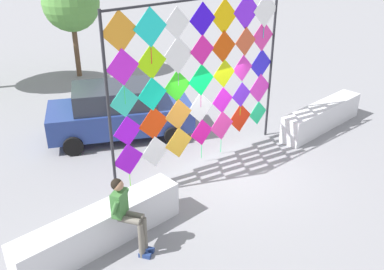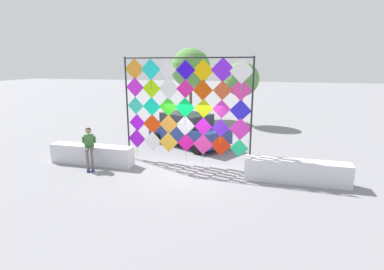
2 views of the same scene
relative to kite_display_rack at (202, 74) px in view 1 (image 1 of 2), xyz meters
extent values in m
plane|color=gray|center=(0.27, -0.79, -2.51)|extent=(120.00, 120.00, 0.00)
cube|color=silver|center=(-3.80, -1.04, -2.11)|extent=(3.58, 0.62, 0.80)
cube|color=silver|center=(4.34, -1.04, -2.11)|extent=(3.58, 0.62, 0.80)
cylinder|color=#232328|center=(-2.67, 0.14, -0.32)|extent=(0.07, 0.07, 4.38)
cylinder|color=#232328|center=(2.65, -0.14, -0.32)|extent=(0.07, 0.07, 4.38)
cube|color=#9712D8|center=(-2.27, 0.12, -1.61)|extent=(0.83, 0.06, 0.83)
cylinder|color=#5AE516|center=(-2.27, 0.13, -2.21)|extent=(0.02, 0.02, 0.38)
cube|color=white|center=(-1.51, 0.07, -1.66)|extent=(0.84, 0.06, 0.84)
cube|color=yellow|center=(-0.78, 0.02, -1.65)|extent=(0.87, 0.06, 0.87)
cube|color=#EC139B|center=(0.01, 0.00, -1.62)|extent=(0.76, 0.05, 0.76)
cylinder|color=#16E564|center=(0.01, 0.01, -2.19)|extent=(0.02, 0.02, 0.40)
cube|color=#F937A5|center=(0.74, -0.05, -1.63)|extent=(0.86, 0.06, 0.86)
cylinder|color=#16E570|center=(0.74, -0.04, -2.27)|extent=(0.02, 0.02, 0.41)
cube|color=red|center=(1.47, -0.07, -1.61)|extent=(0.88, 0.06, 0.88)
cube|color=#22D984|center=(2.22, -0.12, -1.66)|extent=(0.74, 0.05, 0.74)
cube|color=#A211F1|center=(-2.22, 0.13, -0.90)|extent=(0.76, 0.05, 0.76)
cube|color=red|center=(-1.50, 0.09, -0.91)|extent=(0.86, 0.06, 0.86)
cylinder|color=#16BBE5|center=(-1.50, 0.10, -1.49)|extent=(0.02, 0.02, 0.29)
cube|color=orange|center=(-0.76, 0.04, -0.88)|extent=(0.84, 0.06, 0.84)
cylinder|color=blue|center=(-0.76, 0.05, -1.48)|extent=(0.02, 0.02, 0.36)
cube|color=white|center=(-0.03, 0.01, -0.89)|extent=(0.85, 0.06, 0.85)
cylinder|color=#E516E3|center=(-0.03, 0.02, -1.47)|extent=(0.02, 0.02, 0.32)
cube|color=#E21BDC|center=(0.74, -0.04, -0.88)|extent=(0.75, 0.05, 0.75)
cylinder|color=#16E51C|center=(0.74, -0.03, -1.39)|extent=(0.02, 0.02, 0.26)
cube|color=#6924EC|center=(1.45, -0.09, -0.89)|extent=(0.73, 0.05, 0.74)
cylinder|color=#9DE516|center=(1.45, -0.08, -1.38)|extent=(0.02, 0.02, 0.25)
cube|color=#DE2FBC|center=(2.23, -0.11, -0.89)|extent=(0.89, 0.06, 0.89)
cylinder|color=#16E53F|center=(2.23, -0.10, -1.49)|extent=(0.02, 0.02, 0.31)
cube|color=#2ECDB2|center=(-2.26, 0.12, -0.16)|extent=(0.75, 0.05, 0.75)
cube|color=#0CE6B3|center=(-1.51, 0.08, -0.16)|extent=(0.82, 0.06, 0.82)
cylinder|color=#E51647|center=(-1.51, 0.09, -0.79)|extent=(0.02, 0.02, 0.44)
cube|color=#33EC1E|center=(-0.77, 0.06, -0.14)|extent=(0.81, 0.05, 0.81)
cylinder|color=#CF16E5|center=(-0.77, 0.07, -0.69)|extent=(0.02, 0.02, 0.28)
cube|color=#06EC5F|center=(-0.03, -0.01, -0.14)|extent=(0.83, 0.06, 0.83)
cylinder|color=#E51695|center=(-0.03, 0.00, -0.72)|extent=(0.02, 0.02, 0.32)
cube|color=#C1D20A|center=(0.76, -0.05, -0.14)|extent=(0.77, 0.05, 0.77)
cylinder|color=#2816E5|center=(0.76, -0.04, -0.69)|extent=(0.02, 0.02, 0.34)
cube|color=#DB2FB7|center=(1.48, -0.07, -0.14)|extent=(0.74, 0.05, 0.74)
cylinder|color=#16E542|center=(1.48, -0.06, -0.69)|extent=(0.02, 0.02, 0.36)
cube|color=#291EE1|center=(2.22, -0.10, -0.17)|extent=(0.86, 0.06, 0.86)
cube|color=#C81FDC|center=(-2.25, 0.11, 0.63)|extent=(0.82, 0.06, 0.82)
cylinder|color=#2CE516|center=(-2.25, 0.12, 0.00)|extent=(0.02, 0.02, 0.43)
cube|color=#A0F10B|center=(-1.50, 0.08, 0.59)|extent=(0.82, 0.06, 0.82)
cube|color=white|center=(-0.74, 0.05, 0.61)|extent=(0.90, 0.06, 0.90)
cylinder|color=#AC16E5|center=(-0.74, 0.06, 0.02)|extent=(0.02, 0.02, 0.29)
cube|color=#E01B96|center=(-0.01, -0.01, 0.61)|extent=(0.76, 0.05, 0.77)
cylinder|color=#16E564|center=(-0.01, 0.00, 0.06)|extent=(0.02, 0.02, 0.35)
cube|color=#D54205|center=(0.71, -0.05, 0.58)|extent=(0.83, 0.06, 0.83)
cylinder|color=#16A8E5|center=(0.71, -0.04, 0.03)|extent=(0.02, 0.02, 0.27)
cube|color=#CF4F2B|center=(1.50, -0.10, 0.59)|extent=(0.77, 0.05, 0.77)
cube|color=#E5359A|center=(2.20, -0.10, 0.63)|extent=(0.84, 0.06, 0.85)
cylinder|color=#16E56E|center=(2.20, -0.09, -0.03)|extent=(0.02, 0.02, 0.46)
cube|color=orange|center=(-2.24, 0.12, 1.37)|extent=(0.91, 0.06, 0.91)
cube|color=#19D9CC|center=(-1.50, 0.07, 1.37)|extent=(0.88, 0.06, 0.88)
cylinder|color=red|center=(-1.50, 0.08, 0.74)|extent=(0.02, 0.02, 0.37)
cube|color=white|center=(-0.76, 0.05, 1.36)|extent=(0.75, 0.05, 0.75)
cylinder|color=#16E579|center=(-0.76, 0.06, 0.84)|extent=(0.02, 0.02, 0.29)
cube|color=#2D09EA|center=(0.00, 0.00, 1.35)|extent=(0.81, 0.05, 0.81)
cube|color=#F2B906|center=(0.72, -0.03, 1.33)|extent=(0.88, 0.06, 0.88)
cylinder|color=blue|center=(0.72, -0.02, 0.71)|extent=(0.02, 0.02, 0.35)
cube|color=#761FF8|center=(1.50, -0.07, 1.37)|extent=(0.95, 0.06, 0.95)
cube|color=white|center=(2.21, -0.13, 1.32)|extent=(0.93, 0.06, 0.93)
cylinder|color=#16E5C9|center=(2.22, -0.12, 0.71)|extent=(0.02, 0.02, 0.28)
cylinder|color=#666056|center=(-3.44, -1.90, -2.11)|extent=(0.11, 0.11, 0.80)
cylinder|color=#666056|center=(-3.55, -1.71, -1.68)|extent=(0.33, 0.45, 0.13)
cube|color=navy|center=(-3.41, -1.95, -2.47)|extent=(0.21, 0.26, 0.09)
cylinder|color=#666056|center=(-3.30, -1.81, -2.11)|extent=(0.11, 0.11, 0.80)
cylinder|color=#666056|center=(-3.41, -1.62, -1.68)|extent=(0.33, 0.45, 0.13)
cube|color=navy|center=(-3.27, -1.86, -2.47)|extent=(0.21, 0.26, 0.09)
cube|color=#3D7538|center=(-3.59, -1.47, -1.39)|extent=(0.41, 0.35, 0.52)
sphere|color=#A37556|center=(-3.59, -1.47, -0.99)|extent=(0.22, 0.22, 0.22)
sphere|color=black|center=(-3.60, -1.46, -0.98)|extent=(0.22, 0.22, 0.22)
cylinder|color=#3D7538|center=(-3.77, -1.60, -1.34)|extent=(0.16, 0.19, 0.31)
cylinder|color=#3D7538|center=(-3.39, -1.38, -1.34)|extent=(0.16, 0.19, 0.31)
cube|color=navy|center=(-0.66, 2.84, -1.85)|extent=(4.58, 3.64, 0.76)
cube|color=#282D38|center=(-0.79, 2.91, -1.17)|extent=(2.85, 2.55, 0.60)
cylinder|color=black|center=(1.04, 2.93, -2.23)|extent=(0.60, 0.47, 0.56)
cylinder|color=black|center=(0.16, 1.35, -2.23)|extent=(0.60, 0.47, 0.56)
cylinder|color=black|center=(-1.47, 4.33, -2.23)|extent=(0.60, 0.47, 0.56)
cylinder|color=black|center=(-2.35, 2.75, -2.23)|extent=(0.60, 0.47, 0.56)
cylinder|color=brown|center=(1.38, 9.06, -1.32)|extent=(0.21, 0.21, 2.38)
sphere|color=#569342|center=(1.38, 9.06, 0.57)|extent=(2.32, 2.32, 2.32)
sphere|color=#569342|center=(1.51, 9.35, 0.40)|extent=(1.64, 1.64, 1.64)
camera|label=1|loc=(-7.08, -7.23, 3.27)|focal=39.50mm
camera|label=2|loc=(3.29, -11.65, 1.61)|focal=28.13mm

